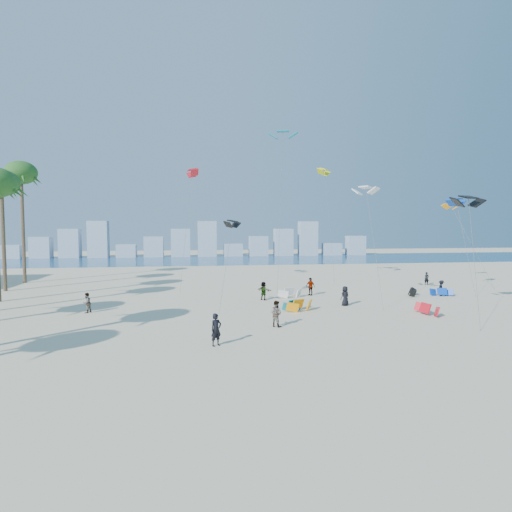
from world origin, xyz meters
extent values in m
plane|color=beige|center=(0.00, 0.00, 0.00)|extent=(220.00, 220.00, 0.00)
plane|color=navy|center=(0.00, 72.00, 0.01)|extent=(220.00, 220.00, 0.00)
imported|color=black|center=(-1.05, 5.08, 0.96)|extent=(0.83, 0.75, 1.91)
imported|color=gray|center=(3.37, 9.27, 0.92)|extent=(1.12, 1.12, 1.83)
imported|color=black|center=(11.00, 16.09, 0.87)|extent=(0.99, 0.83, 1.74)
imported|color=gray|center=(9.55, 22.11, 0.91)|extent=(1.02, 1.10, 1.82)
imported|color=black|center=(22.68, 19.90, 0.78)|extent=(1.14, 1.10, 1.56)
imported|color=gray|center=(4.36, 20.10, 0.88)|extent=(1.48, 1.56, 1.76)
imported|color=black|center=(25.62, 27.56, 0.77)|extent=(0.60, 0.43, 1.55)
imported|color=gray|center=(-10.85, 16.29, 0.82)|extent=(0.93, 1.00, 1.64)
cylinder|color=#595959|center=(0.53, 16.73, 3.75)|extent=(1.69, 5.49, 7.52)
cylinder|color=#595959|center=(13.15, 14.98, 5.23)|extent=(0.57, 2.92, 10.47)
cylinder|color=#595959|center=(24.76, 19.22, 4.91)|extent=(1.01, 2.31, 9.83)
cylinder|color=#595959|center=(-2.94, 28.46, 6.80)|extent=(1.43, 4.49, 13.60)
cylinder|color=#595959|center=(13.88, 29.05, 6.96)|extent=(0.69, 2.47, 13.92)
cylinder|color=#595959|center=(7.31, 26.44, 9.00)|extent=(1.77, 5.59, 18.01)
cylinder|color=#595959|center=(30.27, 25.98, 4.90)|extent=(2.46, 5.16, 9.82)
cylinder|color=#595959|center=(17.60, 8.11, 4.61)|extent=(1.86, 4.33, 9.24)
cylinder|color=brown|center=(-22.48, 30.00, 5.85)|extent=(0.40, 0.40, 11.69)
ellipsoid|color=#265E21|center=(-22.48, 30.00, 11.69)|extent=(3.80, 3.80, 2.85)
cylinder|color=brown|center=(-23.02, 37.00, 6.83)|extent=(0.40, 0.40, 13.65)
ellipsoid|color=#265E21|center=(-23.02, 37.00, 13.65)|extent=(3.80, 3.80, 2.85)
cube|color=#9EADBF|center=(-42.00, 82.00, 1.50)|extent=(4.40, 3.00, 3.00)
cube|color=#9EADBF|center=(-35.80, 82.00, 2.40)|extent=(4.40, 3.00, 4.80)
cube|color=#9EADBF|center=(-29.60, 82.00, 3.30)|extent=(4.40, 3.00, 6.60)
cube|color=#9EADBF|center=(-23.40, 82.00, 4.20)|extent=(4.40, 3.00, 8.40)
cube|color=#9EADBF|center=(-17.20, 82.00, 1.50)|extent=(4.40, 3.00, 3.00)
cube|color=#9EADBF|center=(-11.00, 82.00, 2.40)|extent=(4.40, 3.00, 4.80)
cube|color=#9EADBF|center=(-4.80, 82.00, 3.30)|extent=(4.40, 3.00, 6.60)
cube|color=#9EADBF|center=(1.40, 82.00, 4.20)|extent=(4.40, 3.00, 8.40)
cube|color=#9EADBF|center=(7.60, 82.00, 1.50)|extent=(4.40, 3.00, 3.00)
cube|color=#9EADBF|center=(13.80, 82.00, 2.40)|extent=(4.40, 3.00, 4.80)
cube|color=#9EADBF|center=(20.00, 82.00, 3.30)|extent=(4.40, 3.00, 6.60)
cube|color=#9EADBF|center=(26.20, 82.00, 4.20)|extent=(4.40, 3.00, 8.40)
cube|color=#9EADBF|center=(32.40, 82.00, 1.50)|extent=(4.40, 3.00, 3.00)
cube|color=#9EADBF|center=(38.60, 82.00, 2.40)|extent=(4.40, 3.00, 4.80)
camera|label=1|loc=(-2.46, -19.32, 6.92)|focal=29.68mm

